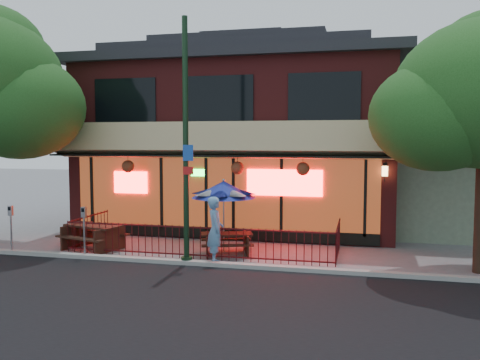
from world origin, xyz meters
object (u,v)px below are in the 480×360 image
object	(u,v)px
picnic_table_left	(93,233)
pedestrian	(215,230)
street_light	(186,154)
picnic_table_right	(227,240)
parking_meter_near	(84,223)
patio_umbrella	(224,189)
parking_meter_far	(11,221)

from	to	relation	value
picnic_table_left	pedestrian	bearing A→B (deg)	-11.37
street_light	picnic_table_right	size ratio (longest dim) A/B	3.73
picnic_table_left	parking_meter_near	xyz separation A→B (m)	(0.36, -1.14, 0.52)
patio_umbrella	picnic_table_right	bearing A→B (deg)	-64.43
picnic_table_left	parking_meter_near	bearing A→B (deg)	-72.50
picnic_table_left	picnic_table_right	world-z (taller)	picnic_table_left
pedestrian	parking_meter_near	bearing A→B (deg)	70.80
street_light	parking_meter_far	distance (m)	6.13
picnic_table_right	patio_umbrella	distance (m)	1.63
pedestrian	patio_umbrella	bearing A→B (deg)	-15.98
parking_meter_far	patio_umbrella	bearing A→B (deg)	17.03
picnic_table_right	parking_meter_near	world-z (taller)	parking_meter_near
street_light	picnic_table_right	distance (m)	3.15
picnic_table_left	picnic_table_right	distance (m)	4.44
picnic_table_right	pedestrian	distance (m)	1.28
street_light	pedestrian	xyz separation A→B (m)	(0.80, 0.22, -2.18)
picnic_table_right	parking_meter_far	xyz separation A→B (m)	(-6.58, -1.46, 0.59)
pedestrian	parking_meter_far	world-z (taller)	pedestrian
parking_meter_near	patio_umbrella	bearing A→B (deg)	26.42
street_light	patio_umbrella	xyz separation A→B (m)	(0.60, 1.87, -1.16)
picnic_table_left	pedestrian	size ratio (longest dim) A/B	1.14
picnic_table_left	pedestrian	xyz separation A→B (m)	(4.40, -0.88, 0.44)
patio_umbrella	pedestrian	world-z (taller)	patio_umbrella
picnic_table_left	parking_meter_far	distance (m)	2.51
picnic_table_right	parking_meter_near	size ratio (longest dim) A/B	1.21
picnic_table_left	picnic_table_right	xyz separation A→B (m)	(4.43, 0.28, -0.09)
patio_umbrella	picnic_table_left	bearing A→B (deg)	-169.66
street_light	picnic_table_left	size ratio (longest dim) A/B	3.17
patio_umbrella	parking_meter_far	size ratio (longest dim) A/B	1.53
street_light	patio_umbrella	bearing A→B (deg)	72.27
street_light	picnic_table_left	distance (m)	4.59
parking_meter_near	parking_meter_far	world-z (taller)	parking_meter_near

